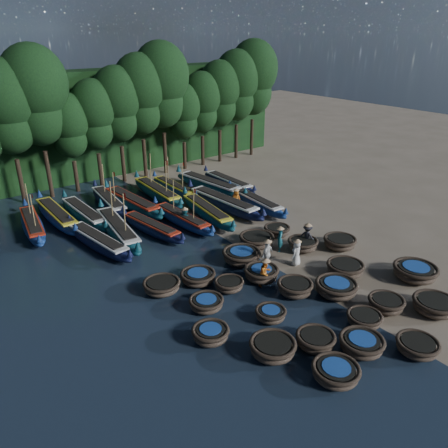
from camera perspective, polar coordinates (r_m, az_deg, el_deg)
ground at (r=27.76m, az=5.30°, el=-4.92°), size 120.00×120.00×0.00m
foliage_wall at (r=45.17m, az=-15.50°, el=12.53°), size 40.00×3.00×10.00m
coracle_1 at (r=19.71m, az=14.39°, el=-18.22°), size 2.45×2.45×0.69m
coracle_2 at (r=21.35m, az=17.52°, el=-14.71°), size 2.39×2.39×0.76m
coracle_3 at (r=22.18m, az=23.93°, el=-14.37°), size 1.94×1.94×0.67m
coracle_4 at (r=25.29m, az=25.83°, el=-9.52°), size 2.58×2.58×0.77m
coracle_5 at (r=20.36m, az=6.38°, el=-15.74°), size 2.62×2.62×0.76m
coracle_6 at (r=21.08m, az=11.87°, el=-14.61°), size 2.11×2.11×0.74m
coracle_7 at (r=23.09m, az=17.85°, el=-11.69°), size 1.77×1.77×0.65m
coracle_8 at (r=24.46m, az=20.41°, el=-9.71°), size 2.28×2.28×0.75m
coracle_9 at (r=27.94m, az=23.70°, el=-5.71°), size 2.75×2.75×0.85m
coracle_10 at (r=21.04m, az=-1.77°, el=-14.12°), size 2.08×2.08×0.72m
coracle_11 at (r=22.47m, az=6.11°, el=-11.59°), size 1.60×1.60×0.64m
coracle_12 at (r=24.52m, az=9.26°, el=-8.19°), size 2.33×2.33×0.79m
coracle_13 at (r=24.94m, az=14.45°, el=-8.04°), size 2.50×2.50×0.82m
coracle_14 at (r=26.99m, az=15.55°, el=-5.58°), size 2.24×2.24×0.80m
coracle_15 at (r=23.11m, az=-2.31°, el=-10.28°), size 1.93×1.93×0.66m
coracle_16 at (r=24.64m, az=0.68°, el=-7.89°), size 1.96×1.96×0.65m
coracle_17 at (r=25.60m, az=4.90°, el=-6.42°), size 2.37×2.37×0.80m
coracle_18 at (r=29.27m, az=10.25°, el=-2.60°), size 2.22×2.22×0.79m
coracle_19 at (r=30.11m, az=14.89°, el=-2.30°), size 2.42×2.42×0.77m
coracle_20 at (r=24.70m, az=-8.14°, el=-8.00°), size 2.21×2.21×0.70m
coracle_21 at (r=25.32m, az=-3.42°, el=-6.89°), size 2.06×2.06×0.70m
coracle_22 at (r=27.32m, az=2.30°, el=-4.17°), size 2.87×2.87×0.85m
coracle_23 at (r=29.39m, az=4.29°, el=-2.10°), size 2.78×2.78×0.83m
coracle_24 at (r=31.04m, az=6.94°, el=-0.84°), size 1.87×1.87×0.73m
long_boat_2 at (r=30.20m, az=-16.14°, el=-2.18°), size 2.44×7.85×1.39m
long_boat_3 at (r=31.46m, az=-13.69°, el=-0.68°), size 2.70×8.80×3.77m
long_boat_4 at (r=31.59m, az=-9.48°, el=-0.41°), size 2.27×7.21×1.28m
long_boat_5 at (r=32.63m, az=-5.53°, el=0.69°), size 1.76×7.59×3.23m
long_boat_6 at (r=33.71m, az=-2.24°, el=1.66°), size 2.48×8.21×1.46m
long_boat_7 at (r=35.16m, az=-0.05°, el=2.76°), size 2.30×9.18×1.62m
long_boat_8 at (r=35.72m, az=4.12°, el=2.90°), size 1.97×7.92×1.40m
long_boat_9 at (r=34.33m, az=-23.73°, el=-0.10°), size 2.44×7.74×3.32m
long_boat_10 at (r=35.25m, az=-21.01°, el=1.06°), size 1.50×8.57×1.51m
long_boat_11 at (r=34.96m, az=-17.81°, el=1.30°), size 1.64×8.23×1.45m
long_boat_12 at (r=36.91m, az=-14.80°, el=2.86°), size 2.23×7.96×3.40m
long_boat_13 at (r=36.15m, az=-11.92°, el=2.78°), size 2.22×8.75×1.54m
long_boat_14 at (r=38.07m, az=-8.71°, el=4.14°), size 1.93×8.72×3.71m
long_boat_15 at (r=39.22m, az=-6.53°, el=4.71°), size 1.32×7.30×3.10m
long_boat_16 at (r=39.38m, az=-1.90°, el=5.12°), size 2.73×9.06×1.61m
long_boat_17 at (r=40.34m, az=0.58°, el=5.45°), size 1.33×7.60×1.34m
fisherman_0 at (r=27.25m, az=9.47°, el=-3.62°), size 0.94×0.75×1.87m
fisherman_1 at (r=28.76m, az=7.31°, el=-1.83°), size 0.71×0.72×1.88m
fisherman_2 at (r=24.92m, az=5.43°, el=-6.26°), size 0.84×0.68×1.84m
fisherman_3 at (r=29.46m, az=10.83°, el=-1.52°), size 0.87×1.22×1.91m
fisherman_4 at (r=26.73m, az=5.67°, el=-3.82°), size 1.13×0.70×2.00m
fisherman_5 at (r=32.17m, az=-5.12°, el=0.89°), size 1.12×1.40×1.69m
fisherman_6 at (r=35.37m, az=1.59°, el=3.36°), size 0.85×0.96×1.85m
tree_3 at (r=38.74m, az=-26.60°, el=13.63°), size 4.92×4.92×11.60m
tree_4 at (r=39.17m, az=-23.44°, el=15.27°), size 5.34×5.34×12.58m
tree_5 at (r=40.23m, az=-19.62°, el=12.09°), size 3.68×3.68×8.68m
tree_6 at (r=40.87m, az=-16.66°, el=13.61°), size 4.09×4.09×9.65m
tree_7 at (r=41.64m, az=-13.76°, el=15.05°), size 4.51×4.51×10.63m
tree_8 at (r=42.54m, az=-10.94°, el=16.39°), size 4.92×4.92×11.60m
tree_9 at (r=43.54m, az=-8.20°, el=17.63°), size 5.34×5.34×12.58m
tree_10 at (r=45.09m, az=-5.39°, el=14.51°), size 3.68×3.68×8.68m
tree_11 at (r=46.24m, az=-2.93°, el=15.67°), size 4.09×4.09×9.65m
tree_12 at (r=47.48m, az=-0.57°, el=16.75°), size 4.51×4.51×10.63m
tree_13 at (r=48.81m, az=1.69°, el=17.74°), size 4.92×4.92×11.60m
tree_14 at (r=50.22m, az=3.85°, el=18.65°), size 5.34×5.34×12.58m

